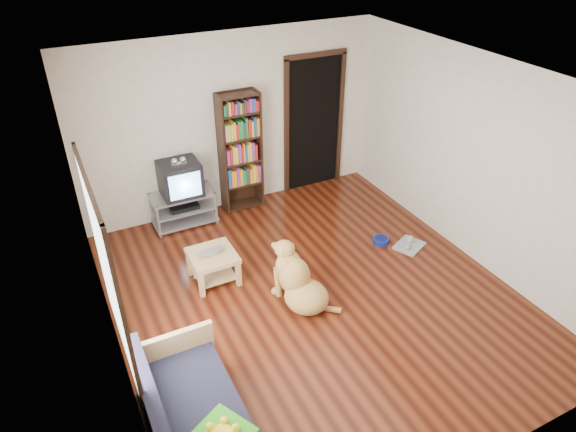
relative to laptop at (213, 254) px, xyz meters
name	(u,v)px	position (x,y,z in m)	size (l,w,h in m)	color
ground	(313,295)	(0.96, -0.79, -0.41)	(5.00, 5.00, 0.00)	#5E2410
ceiling	(321,83)	(0.96, -0.79, 2.19)	(5.00, 5.00, 0.00)	white
wall_back	(232,124)	(0.96, 1.71, 0.89)	(4.50, 4.50, 0.00)	silver
wall_front	(492,364)	(0.96, -3.29, 0.89)	(4.50, 4.50, 0.00)	silver
wall_left	(100,259)	(-1.29, -0.79, 0.89)	(5.00, 5.00, 0.00)	silver
wall_right	(475,161)	(3.21, -0.79, 0.89)	(5.00, 5.00, 0.00)	silver
laptop	(213,254)	(0.00, 0.00, 0.00)	(0.33, 0.21, 0.03)	silver
dog_bowl	(381,240)	(2.33, -0.24, -0.37)	(0.22, 0.22, 0.08)	navy
grey_rag	(409,246)	(2.63, -0.49, -0.40)	(0.40, 0.32, 0.03)	#989898
window	(107,272)	(-1.27, -1.29, 1.09)	(0.03, 1.46, 1.70)	white
doorway	(314,120)	(2.31, 1.69, 0.71)	(1.03, 0.05, 2.19)	black
tv_stand	(184,207)	(0.06, 1.46, -0.14)	(0.90, 0.45, 0.50)	#99999E
crt_tv	(180,178)	(0.06, 1.48, 0.33)	(0.55, 0.52, 0.58)	black
bookshelf	(240,146)	(1.01, 1.56, 0.59)	(0.60, 0.30, 1.80)	black
coffee_table	(213,262)	(0.00, 0.03, -0.13)	(0.55, 0.55, 0.40)	tan
dog	(298,282)	(0.74, -0.80, -0.12)	(0.65, 0.88, 0.79)	tan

